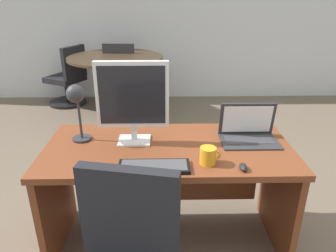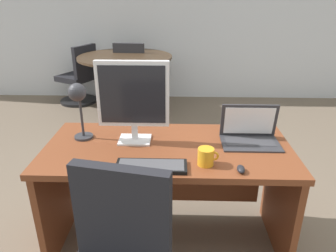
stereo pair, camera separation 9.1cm
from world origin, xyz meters
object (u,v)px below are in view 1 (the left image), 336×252
at_px(monitor, 132,98).
at_px(coffee_mug, 208,156).
at_px(laptop, 248,128).
at_px(meeting_table, 116,71).
at_px(keyboard, 154,167).
at_px(desk, 168,172).
at_px(mouse, 243,167).
at_px(meeting_chair_far, 122,80).
at_px(desk_lamp, 77,101).
at_px(meeting_chair_near, 68,82).

height_order(monitor, coffee_mug, monitor).
height_order(laptop, meeting_table, laptop).
relative_size(laptop, coffee_mug, 3.06).
bearing_deg(keyboard, desk, 75.16).
bearing_deg(coffee_mug, laptop, 46.88).
bearing_deg(laptop, monitor, -177.51).
height_order(mouse, meeting_chair_far, meeting_chair_far).
relative_size(monitor, mouse, 6.90).
bearing_deg(desk_lamp, monitor, -1.68).
relative_size(desk, desk_lamp, 4.07).
relative_size(mouse, meeting_chair_far, 0.08).
height_order(coffee_mug, meeting_chair_near, meeting_chair_near).
xyz_separation_m(laptop, desk_lamp, (-1.06, -0.02, 0.20)).
xyz_separation_m(monitor, meeting_chair_far, (-0.42, 2.80, -0.63)).
height_order(coffee_mug, meeting_chair_far, meeting_chair_far).
relative_size(coffee_mug, meeting_table, 0.09).
distance_m(desk_lamp, meeting_chair_near, 3.02).
relative_size(mouse, desk_lamp, 0.20).
xyz_separation_m(meeting_table, meeting_chair_far, (0.03, 0.39, -0.23)).
xyz_separation_m(meeting_table, meeting_chair_near, (-0.79, 0.41, -0.26)).
height_order(monitor, desk_lamp, monitor).
bearing_deg(meeting_chair_near, laptop, -55.11).
xyz_separation_m(coffee_mug, meeting_table, (-0.87, 2.70, -0.16)).
bearing_deg(monitor, coffee_mug, -33.78).
distance_m(laptop, mouse, 0.41).
bearing_deg(monitor, laptop, 2.49).
distance_m(mouse, coffee_mug, 0.19).
distance_m(laptop, keyboard, 0.70).
bearing_deg(desk_lamp, desk, -3.78).
distance_m(monitor, desk_lamp, 0.34).
bearing_deg(keyboard, meeting_chair_far, 99.89).
relative_size(monitor, coffee_mug, 4.39).
distance_m(meeting_chair_near, meeting_chair_far, 0.81).
bearing_deg(meeting_chair_far, laptop, -67.67).
bearing_deg(monitor, desk, -7.10).
bearing_deg(desk, mouse, -39.96).
bearing_deg(meeting_chair_far, desk, -77.50).
bearing_deg(desk, meeting_table, 104.99).
xyz_separation_m(desk, meeting_chair_near, (-1.44, 2.85, -0.16)).
xyz_separation_m(laptop, coffee_mug, (-0.30, -0.32, -0.02)).
distance_m(monitor, meeting_chair_far, 2.90).
distance_m(desk, meeting_table, 2.53).
bearing_deg(desk, keyboard, -104.84).
xyz_separation_m(coffee_mug, meeting_chair_far, (-0.84, 3.09, -0.39)).
relative_size(laptop, meeting_chair_near, 0.40).
xyz_separation_m(keyboard, meeting_chair_near, (-1.36, 3.16, -0.38)).
relative_size(desk, monitor, 2.96).
relative_size(mouse, meeting_chair_near, 0.08).
relative_size(mouse, meeting_table, 0.06).
distance_m(coffee_mug, meeting_table, 2.84).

